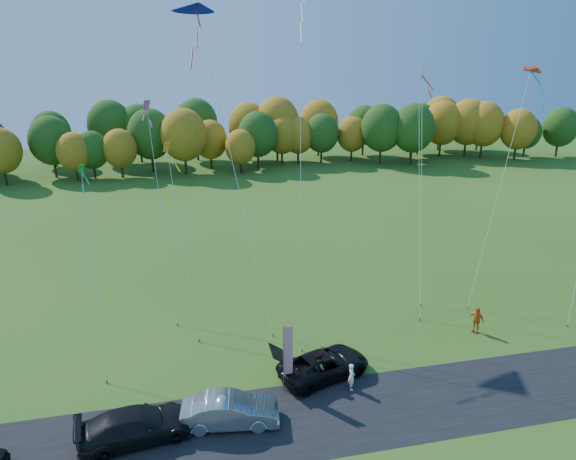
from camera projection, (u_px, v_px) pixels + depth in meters
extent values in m
plane|color=#2F5917|center=(309.00, 372.00, 30.99)|extent=(160.00, 160.00, 0.00)
cube|color=black|center=(328.00, 415.00, 27.30)|extent=(90.00, 6.00, 0.01)
imported|color=black|center=(324.00, 364.00, 30.35)|extent=(6.09, 4.12, 1.55)
imported|color=#A9AAAE|center=(230.00, 411.00, 26.42)|extent=(5.22, 2.41, 1.66)
imported|color=black|center=(136.00, 425.00, 25.40)|extent=(5.95, 3.13, 1.65)
imported|color=white|center=(351.00, 376.00, 29.18)|extent=(0.45, 0.64, 1.64)
imported|color=gray|center=(319.00, 369.00, 29.62)|extent=(0.80, 0.99, 1.95)
imported|color=orange|center=(476.00, 320.00, 35.00)|extent=(0.95, 1.17, 1.86)
cylinder|color=#999999|center=(284.00, 358.00, 28.64)|extent=(0.06, 0.06, 4.20)
cube|color=red|center=(288.00, 351.00, 28.54)|extent=(0.53, 0.04, 3.15)
cube|color=navy|center=(288.00, 333.00, 28.18)|extent=(0.53, 0.03, 0.82)
cylinder|color=#4C3F33|center=(273.00, 335.00, 34.71)|extent=(0.08, 0.08, 0.20)
cone|color=#0C0EAE|center=(196.00, 7.00, 37.46)|extent=(3.36, 2.57, 3.68)
cylinder|color=#4C3F33|center=(420.00, 319.00, 36.70)|extent=(0.08, 0.08, 0.20)
cylinder|color=#4C3F33|center=(302.00, 350.00, 33.01)|extent=(0.08, 0.08, 0.20)
cylinder|color=#4C3F33|center=(467.00, 308.00, 38.31)|extent=(0.08, 0.08, 0.20)
cube|color=red|center=(531.00, 70.00, 39.25)|extent=(2.94, 1.03, 1.14)
cylinder|color=#4C3F33|center=(199.00, 340.00, 34.09)|extent=(0.08, 0.08, 0.20)
cube|color=orange|center=(167.00, 147.00, 35.74)|extent=(1.14, 1.14, 1.35)
cylinder|color=#4C3F33|center=(107.00, 382.00, 29.90)|extent=(0.08, 0.08, 0.20)
cube|color=#19961A|center=(81.00, 168.00, 31.30)|extent=(0.86, 0.86, 1.01)
cylinder|color=#4C3F33|center=(421.00, 305.00, 38.77)|extent=(0.08, 0.08, 0.20)
cube|color=white|center=(422.00, 74.00, 40.58)|extent=(1.22, 1.22, 1.45)
cylinder|color=#4C3F33|center=(177.00, 324.00, 36.05)|extent=(0.08, 0.08, 0.20)
cube|color=#DD49A7|center=(146.00, 105.00, 38.38)|extent=(1.30, 1.30, 1.54)
cylinder|color=#4C3F33|center=(567.00, 326.00, 35.88)|extent=(0.08, 0.08, 0.20)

